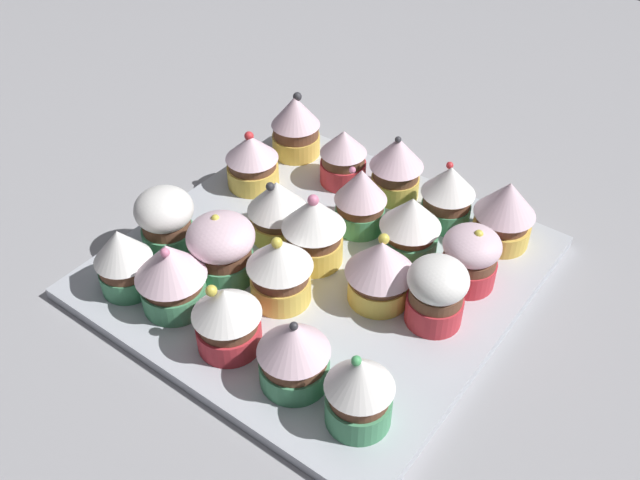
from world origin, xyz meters
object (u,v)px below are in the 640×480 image
at_px(cupcake_10, 380,269).
at_px(cupcake_18, 394,165).
at_px(cupcake_7, 281,269).
at_px(cupcake_11, 438,290).
at_px(cupcake_3, 294,352).
at_px(cupcake_8, 278,208).
at_px(cupcake_20, 505,212).
at_px(cupcake_14, 410,225).
at_px(cupcake_1, 171,274).
at_px(cupcake_9, 314,228).
at_px(cupcake_13, 357,197).
at_px(cupcake_15, 470,257).
at_px(cupcake_17, 343,156).
at_px(cupcake_4, 359,390).
at_px(baking_tray, 320,266).
at_px(cupcake_5, 165,219).
at_px(cupcake_16, 296,125).
at_px(cupcake_6, 222,247).
at_px(cupcake_2, 223,315).
at_px(cupcake_19, 448,194).
at_px(cupcake_12, 252,160).
at_px(cupcake_0, 123,259).

bearing_deg(cupcake_10, cupcake_18, 118.03).
relative_size(cupcake_7, cupcake_11, 1.09).
bearing_deg(cupcake_3, cupcake_10, 88.30).
relative_size(cupcake_8, cupcake_20, 0.97).
xyz_separation_m(cupcake_14, cupcake_18, (-0.07, 0.07, 0.00)).
xyz_separation_m(cupcake_1, cupcake_10, (0.15, 0.12, -0.00)).
relative_size(cupcake_10, cupcake_11, 1.05).
bearing_deg(cupcake_9, cupcake_13, 87.43).
distance_m(cupcake_10, cupcake_15, 0.09).
height_order(cupcake_17, cupcake_20, cupcake_20).
bearing_deg(cupcake_20, cupcake_18, 179.27).
relative_size(cupcake_4, cupcake_10, 1.03).
bearing_deg(cupcake_10, cupcake_4, -63.63).
bearing_deg(baking_tray, cupcake_5, -152.33).
bearing_deg(cupcake_17, cupcake_9, -66.65).
bearing_deg(cupcake_11, cupcake_10, -170.01).
bearing_deg(cupcake_16, cupcake_10, -34.43).
distance_m(baking_tray, cupcake_3, 0.16).
xyz_separation_m(cupcake_8, cupcake_18, (0.06, 0.13, 0.00)).
relative_size(cupcake_14, cupcake_18, 0.88).
distance_m(cupcake_6, cupcake_20, 0.29).
bearing_deg(cupcake_11, baking_tray, -178.60).
xyz_separation_m(cupcake_9, cupcake_14, (0.07, 0.07, -0.01)).
relative_size(cupcake_2, cupcake_17, 1.05).
distance_m(cupcake_7, cupcake_19, 0.21).
xyz_separation_m(cupcake_5, cupcake_18, (0.14, 0.22, 0.00)).
height_order(cupcake_12, cupcake_13, cupcake_13).
bearing_deg(cupcake_1, cupcake_2, -4.85).
distance_m(cupcake_15, cupcake_16, 0.29).
distance_m(cupcake_4, cupcake_20, 0.27).
height_order(cupcake_2, cupcake_13, cupcake_13).
bearing_deg(cupcake_4, cupcake_1, 179.13).
distance_m(cupcake_5, cupcake_17, 0.22).
height_order(cupcake_0, cupcake_9, cupcake_9).
relative_size(cupcake_6, cupcake_12, 1.06).
xyz_separation_m(cupcake_10, cupcake_13, (-0.08, 0.08, 0.00)).
height_order(baking_tray, cupcake_4, cupcake_4).
relative_size(cupcake_19, cupcake_20, 0.99).
relative_size(cupcake_8, cupcake_12, 1.06).
bearing_deg(cupcake_8, cupcake_10, -6.20).
bearing_deg(cupcake_19, cupcake_5, -135.27).
bearing_deg(cupcake_9, cupcake_20, 44.91).
bearing_deg(cupcake_10, cupcake_13, 135.66).
height_order(cupcake_4, cupcake_8, cupcake_4).
bearing_deg(cupcake_13, cupcake_7, -87.38).
bearing_deg(cupcake_3, cupcake_5, 164.59).
distance_m(cupcake_8, cupcake_11, 0.19).
bearing_deg(cupcake_18, baking_tray, -88.47).
bearing_deg(cupcake_15, cupcake_0, -142.00).
xyz_separation_m(cupcake_7, cupcake_10, (0.07, 0.06, -0.00)).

